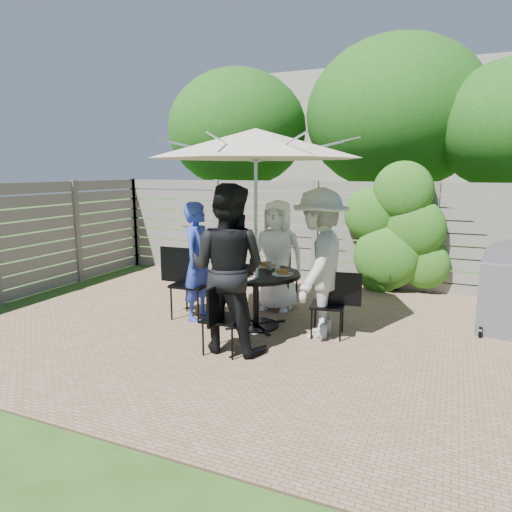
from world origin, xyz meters
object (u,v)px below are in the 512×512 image
at_px(person_left, 199,262).
at_px(coffee_cup, 269,265).
at_px(patio_table, 256,289).
at_px(plate_front, 245,276).
at_px(glass_left, 234,267).
at_px(glass_front, 256,272).
at_px(plate_back, 266,265).
at_px(plate_left, 230,268).
at_px(bicycle, 215,250).
at_px(chair_right, 329,318).
at_px(chair_front, 223,333).
at_px(umbrella, 256,144).
at_px(glass_back, 256,263).
at_px(person_front, 228,269).
at_px(plate_right, 282,273).
at_px(chair_left, 191,298).
at_px(chair_back, 280,288).
at_px(syrup_jug, 253,265).
at_px(person_back, 277,256).
at_px(person_right, 319,264).
at_px(bbq_grill, 506,292).

distance_m(person_left, coffee_cup, 0.96).
distance_m(patio_table, plate_front, 0.44).
xyz_separation_m(glass_left, glass_front, (0.37, -0.15, 0.00)).
relative_size(plate_back, plate_left, 1.00).
height_order(plate_back, bicycle, bicycle).
distance_m(chair_right, plate_left, 1.42).
distance_m(chair_front, glass_front, 0.90).
xyz_separation_m(patio_table, umbrella, (0.00, 0.00, 1.83)).
bearing_deg(glass_front, glass_back, 113.36).
xyz_separation_m(person_left, chair_right, (1.79, 0.04, -0.56)).
height_order(person_front, glass_front, person_front).
xyz_separation_m(plate_right, coffee_cup, (-0.27, 0.21, 0.04)).
bearing_deg(umbrella, chair_left, -178.63).
bearing_deg(chair_back, plate_right, 21.57).
relative_size(umbrella, person_front, 1.41).
bearing_deg(chair_left, syrup_jug, 2.63).
height_order(person_back, coffee_cup, person_back).
xyz_separation_m(glass_back, glass_left, (-0.15, -0.37, 0.00)).
xyz_separation_m(plate_front, glass_back, (-0.12, 0.62, 0.05)).
bearing_deg(umbrella, syrup_jug, 141.56).
bearing_deg(plate_right, coffee_cup, 141.13).
bearing_deg(chair_back, syrup_jug, -2.61).
height_order(patio_table, plate_back, plate_back).
bearing_deg(patio_table, plate_left, -178.64).
distance_m(person_right, glass_left, 1.10).
relative_size(chair_back, person_right, 0.53).
distance_m(chair_left, bbq_grill, 4.03).
relative_size(chair_right, plate_left, 3.18).
bearing_deg(bicycle, plate_front, -54.49).
distance_m(person_right, glass_back, 0.98).
bearing_deg(person_front, glass_left, -70.30).
bearing_deg(glass_front, glass_left, 158.36).
height_order(chair_left, chair_right, chair_left).
height_order(person_back, plate_left, person_back).
bearing_deg(plate_front, chair_front, -88.59).
bearing_deg(chair_right, chair_left, -7.09).
bearing_deg(person_front, person_left, -45.00).
relative_size(chair_front, bbq_grill, 0.68).
xyz_separation_m(syrup_jug, coffee_cup, (0.16, 0.17, -0.02)).
distance_m(chair_back, plate_right, 1.13).
height_order(chair_back, person_right, person_right).
bearing_deg(chair_front, bicycle, 26.16).
xyz_separation_m(person_left, glass_front, (0.94, -0.24, -0.00)).
xyz_separation_m(glass_front, bbq_grill, (2.83, 1.18, -0.25)).
bearing_deg(chair_right, plate_back, -27.53).
bearing_deg(bbq_grill, plate_front, -150.09).
bearing_deg(syrup_jug, person_front, -84.74).
height_order(chair_back, chair_front, chair_back).
bearing_deg(person_right, glass_left, -84.50).
distance_m(patio_table, plate_left, 0.44).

